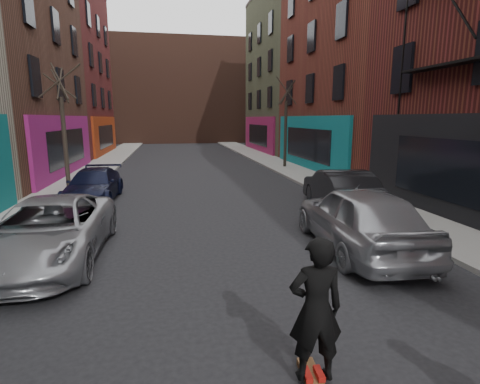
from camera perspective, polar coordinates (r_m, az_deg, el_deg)
name	(u,v)px	position (r m, az deg, el deg)	size (l,w,h in m)	color
sidewalk_left	(108,161)	(30.96, -19.46, 4.44)	(2.50, 84.00, 0.13)	gray
sidewalk_right	(264,158)	(31.56, 3.65, 5.17)	(2.50, 84.00, 0.13)	gray
building_far	(178,93)	(56.55, -9.39, 14.73)	(40.00, 10.00, 14.00)	#47281E
tree_left_far	(63,118)	(19.01, -25.40, 10.20)	(2.00, 2.00, 6.50)	black
tree_right_far	(286,116)	(25.60, 7.00, 11.49)	(2.00, 2.00, 6.80)	black
parked_left_far	(49,231)	(9.99, -27.11, -5.27)	(2.44, 5.29, 1.47)	#92949A
parked_left_end	(94,185)	(16.41, -21.40, 0.94)	(1.84, 4.53, 1.31)	black
parked_right_far	(359,218)	(10.02, 17.68, -3.76)	(2.03, 5.05, 1.72)	#9A9CA3
parked_right_end	(340,190)	(14.19, 14.97, 0.32)	(1.64, 4.69, 1.55)	black
skateboard	(313,380)	(5.45, 11.03, -26.32)	(0.22, 0.80, 0.10)	brown
skateboarder	(316,309)	(4.92, 11.48, -17.14)	(0.68, 0.45, 1.88)	black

